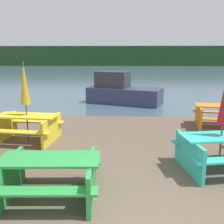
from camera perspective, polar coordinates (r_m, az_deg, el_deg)
The scene contains 8 objects.
water at distance 35.25m, azimuth 2.37°, elevation 8.58°, with size 60.00×50.00×0.00m.
far_treeline at distance 55.16m, azimuth 2.32°, elevation 12.10°, with size 80.00×1.60×4.00m.
picnic_table_green at distance 4.71m, azimuth -13.29°, elevation -12.92°, with size 1.75×1.45×0.72m.
picnic_table_teal at distance 6.05m, azimuth 22.48°, elevation -7.50°, with size 1.86×1.63×0.77m.
picnic_table_yellow at distance 7.81m, azimuth -17.94°, elevation -2.77°, with size 1.85×1.56×0.76m.
picnic_table_orange at distance 9.51m, azimuth 22.73°, elevation -0.46°, with size 1.94×1.65×0.77m.
umbrella_gold at distance 7.60m, azimuth -18.54°, elevation 5.86°, with size 0.27×0.27×2.24m.
boat at distance 13.17m, azimuth 2.15°, elevation 4.44°, with size 3.91×2.65×1.58m.
Camera 1 is at (-0.14, -2.98, 2.44)m, focal length 42.00 mm.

